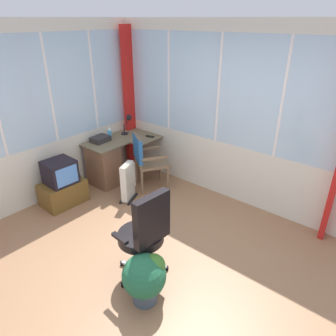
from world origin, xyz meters
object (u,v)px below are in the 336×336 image
object	(u,v)px
wooden_armchair	(143,156)
space_heater	(128,181)
potted_plant	(145,276)
desk_lamp	(129,121)
tv_on_stand	(62,185)
paper_tray	(100,139)
office_chair	(146,231)
desk	(105,162)
tv_remote	(150,136)
spray_bottle	(110,133)

from	to	relation	value
wooden_armchair	space_heater	xyz separation A→B (m)	(-0.42, -0.06, -0.28)
potted_plant	desk_lamp	bearing A→B (deg)	48.74
desk_lamp	tv_on_stand	distance (m)	1.64
desk_lamp	paper_tray	distance (m)	0.63
office_chair	potted_plant	xyz separation A→B (m)	(-0.23, -0.21, -0.32)
desk_lamp	office_chair	size ratio (longest dim) A/B	0.33
office_chair	tv_on_stand	distance (m)	2.11
desk	tv_on_stand	distance (m)	0.87
wooden_armchair	tv_remote	bearing A→B (deg)	30.75
wooden_armchair	space_heater	world-z (taller)	wooden_armchair
spray_bottle	paper_tray	size ratio (longest dim) A/B	0.72
spray_bottle	wooden_armchair	world-z (taller)	wooden_armchair
spray_bottle	tv_remote	bearing A→B (deg)	-43.41
space_heater	potted_plant	xyz separation A→B (m)	(-1.28, -1.59, 0.00)
paper_tray	space_heater	bearing A→B (deg)	-101.18
desk_lamp	space_heater	xyz separation A→B (m)	(-0.76, -0.73, -0.65)
desk	potted_plant	size ratio (longest dim) A/B	2.18
desk	space_heater	xyz separation A→B (m)	(-0.12, -0.69, -0.08)
office_chair	desk_lamp	bearing A→B (deg)	49.56
office_chair	tv_remote	bearing A→B (deg)	41.79
desk	desk_lamp	distance (m)	0.86
potted_plant	tv_on_stand	bearing A→B (deg)	76.80
spray_bottle	tv_on_stand	xyz separation A→B (m)	(-1.10, -0.12, -0.52)
wooden_armchair	paper_tray	bearing A→B (deg)	108.48
desk	spray_bottle	size ratio (longest dim) A/B	5.60
office_chair	potted_plant	distance (m)	0.45
tv_on_stand	space_heater	world-z (taller)	tv_on_stand
spray_bottle	tv_on_stand	bearing A→B (deg)	-173.68
desk	spray_bottle	distance (m)	0.51
desk	space_heater	bearing A→B (deg)	-100.20
desk	wooden_armchair	size ratio (longest dim) A/B	1.27
paper_tray	wooden_armchair	size ratio (longest dim) A/B	0.32
spray_bottle	paper_tray	bearing A→B (deg)	176.14
spray_bottle	office_chair	world-z (taller)	office_chair
paper_tray	potted_plant	size ratio (longest dim) A/B	0.54
tv_remote	tv_on_stand	distance (m)	1.71
desk_lamp	office_chair	world-z (taller)	office_chair
tv_remote	wooden_armchair	xyz separation A→B (m)	(-0.45, -0.27, -0.15)
wooden_armchair	space_heater	bearing A→B (deg)	-172.11
tv_remote	space_heater	size ratio (longest dim) A/B	0.24
desk_lamp	tv_remote	distance (m)	0.48
desk_lamp	wooden_armchair	bearing A→B (deg)	-116.97
desk	desk_lamp	size ratio (longest dim) A/B	3.35
desk	tv_remote	bearing A→B (deg)	-26.25
tv_remote	paper_tray	size ratio (longest dim) A/B	0.50
desk	potted_plant	xyz separation A→B (m)	(-1.40, -2.28, -0.07)
spray_bottle	potted_plant	distance (m)	2.95
paper_tray	wooden_armchair	distance (m)	0.83
spray_bottle	desk	bearing A→B (deg)	-154.30
space_heater	paper_tray	bearing A→B (deg)	78.82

